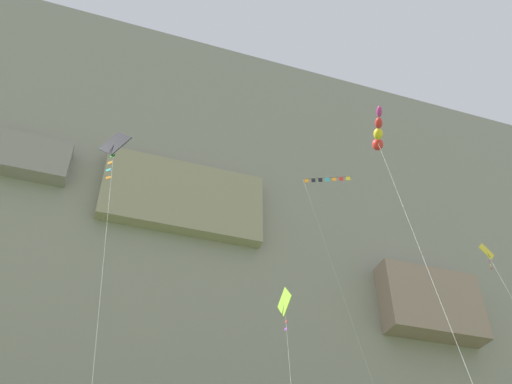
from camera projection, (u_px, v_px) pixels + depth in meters
name	position (u px, v px, depth m)	size (l,w,h in m)	color
cliff_face	(152.00, 309.00, 66.91)	(180.00, 31.79, 65.14)	gray
kite_diamond_upper_mid	(497.00, 271.00, 40.56)	(2.50, 4.52, 25.09)	yellow
kite_banner_mid_center	(333.00, 207.00, 47.98)	(3.97, 6.64, 34.23)	black
kite_diamond_far_right	(285.00, 306.00, 34.35)	(1.74, 6.67, 19.16)	#8CCC33
kite_diamond_mid_right	(114.00, 148.00, 31.62)	(2.55, 6.22, 24.92)	black
kite_windsock_low_right	(379.00, 136.00, 31.67)	(1.97, 6.16, 24.30)	red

